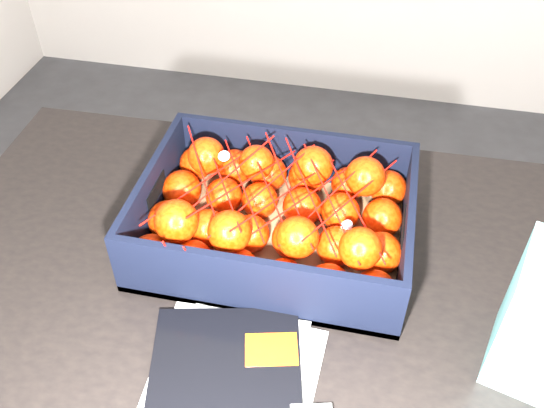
% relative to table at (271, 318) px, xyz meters
% --- Properties ---
extents(table, '(1.22, 0.83, 0.75)m').
position_rel_table_xyz_m(table, '(0.00, 0.00, 0.00)').
color(table, black).
rests_on(table, ground).
extents(magazine_stack, '(0.29, 0.32, 0.02)m').
position_rel_table_xyz_m(magazine_stack, '(-0.01, -0.22, 0.11)').
color(magazine_stack, silver).
rests_on(magazine_stack, table).
extents(produce_crate, '(0.44, 0.33, 0.12)m').
position_rel_table_xyz_m(produce_crate, '(-0.01, 0.10, 0.13)').
color(produce_crate, olive).
rests_on(produce_crate, table).
extents(clementine_heap, '(0.43, 0.31, 0.12)m').
position_rel_table_xyz_m(clementine_heap, '(-0.01, 0.09, 0.16)').
color(clementine_heap, red).
rests_on(clementine_heap, produce_crate).
extents(mesh_net, '(0.37, 0.29, 0.09)m').
position_rel_table_xyz_m(mesh_net, '(-0.02, 0.09, 0.21)').
color(mesh_net, red).
rests_on(mesh_net, clementine_heap).
extents(retail_carton, '(0.12, 0.15, 0.20)m').
position_rel_table_xyz_m(retail_carton, '(0.38, -0.06, 0.20)').
color(retail_carton, white).
rests_on(retail_carton, table).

